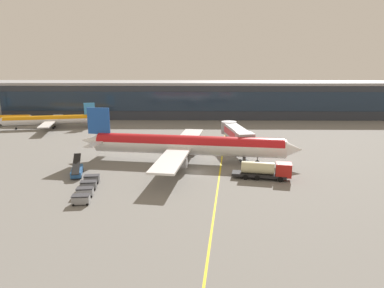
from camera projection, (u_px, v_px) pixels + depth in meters
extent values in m
plane|color=slate|center=(196.00, 172.00, 69.28)|extent=(700.00, 700.00, 0.00)
cube|color=yellow|center=(220.00, 169.00, 71.15)|extent=(8.78, 79.58, 0.01)
cube|color=#2D333D|center=(199.00, 100.00, 137.74)|extent=(205.34, 18.95, 12.70)
cube|color=#1E2D42|center=(199.00, 102.00, 128.31)|extent=(199.18, 0.16, 7.11)
cube|color=#99999E|center=(199.00, 83.00, 136.16)|extent=(209.44, 19.33, 1.00)
cylinder|color=white|center=(188.00, 146.00, 75.40)|extent=(41.39, 9.59, 3.92)
cylinder|color=red|center=(188.00, 144.00, 75.32)|extent=(40.56, 9.32, 3.76)
cone|color=white|center=(293.00, 149.00, 72.13)|extent=(4.40, 4.23, 3.72)
cone|color=white|center=(91.00, 140.00, 78.62)|extent=(5.12, 3.95, 3.33)
cube|color=#1E51B2|center=(99.00, 121.00, 77.27)|extent=(5.10, 1.06, 5.88)
cube|color=white|center=(109.00, 136.00, 81.96)|extent=(2.85, 6.49, 0.24)
cube|color=white|center=(94.00, 144.00, 74.42)|extent=(2.85, 6.49, 0.24)
cube|color=white|center=(189.00, 137.00, 85.91)|extent=(7.15, 17.82, 0.40)
cube|color=white|center=(171.00, 160.00, 65.48)|extent=(7.15, 17.82, 0.40)
cylinder|color=#939399|center=(191.00, 145.00, 83.08)|extent=(3.29, 2.55, 2.16)
cylinder|color=#939399|center=(179.00, 163.00, 68.65)|extent=(3.29, 2.55, 2.16)
cylinder|color=black|center=(257.00, 163.00, 73.93)|extent=(1.05, 0.53, 1.00)
cylinder|color=slate|center=(257.00, 159.00, 73.73)|extent=(0.20, 0.20, 1.70)
cylinder|color=black|center=(179.00, 157.00, 78.20)|extent=(1.05, 0.53, 1.00)
cylinder|color=slate|center=(179.00, 153.00, 78.00)|extent=(0.20, 0.20, 1.70)
cylinder|color=black|center=(175.00, 161.00, 74.81)|extent=(1.05, 0.53, 1.00)
cylinder|color=slate|center=(175.00, 158.00, 74.61)|extent=(0.20, 0.20, 1.70)
cube|color=#B2B7BC|center=(236.00, 133.00, 82.12)|extent=(5.19, 14.53, 2.80)
cube|color=red|center=(236.00, 133.00, 82.13)|extent=(4.95, 12.30, 1.54)
cube|color=#9EA3A8|center=(245.00, 140.00, 75.27)|extent=(4.06, 3.72, 2.94)
cylinder|color=#4C4C51|center=(244.00, 154.00, 76.00)|extent=(0.70, 0.70, 3.56)
cube|color=#262628|center=(244.00, 161.00, 76.38)|extent=(2.06, 2.06, 0.30)
cylinder|color=gray|center=(229.00, 128.00, 88.98)|extent=(3.90, 3.90, 3.08)
cylinder|color=gray|center=(229.00, 140.00, 89.71)|extent=(1.80, 1.80, 3.56)
cube|color=#232326|center=(259.00, 175.00, 65.28)|extent=(10.29, 4.38, 0.50)
cube|color=#B21E19|center=(284.00, 170.00, 64.10)|extent=(3.23, 2.99, 2.50)
cube|color=black|center=(291.00, 168.00, 63.73)|extent=(0.60, 2.29, 1.12)
cylinder|color=beige|center=(258.00, 168.00, 65.02)|extent=(6.31, 3.31, 2.20)
cylinder|color=black|center=(280.00, 175.00, 65.69)|extent=(1.05, 0.54, 1.00)
cylinder|color=black|center=(280.00, 179.00, 63.43)|extent=(1.05, 0.54, 1.00)
cylinder|color=black|center=(257.00, 174.00, 66.53)|extent=(1.05, 0.54, 1.00)
cylinder|color=black|center=(257.00, 178.00, 64.27)|extent=(1.05, 0.54, 1.00)
cylinder|color=black|center=(246.00, 173.00, 66.95)|extent=(1.05, 0.54, 1.00)
cylinder|color=black|center=(246.00, 177.00, 64.69)|extent=(1.05, 0.54, 1.00)
cube|color=#285B9E|center=(77.00, 171.00, 67.15)|extent=(3.27, 6.28, 1.10)
cube|color=black|center=(76.00, 164.00, 66.81)|extent=(2.93, 7.02, 2.38)
cylinder|color=black|center=(81.00, 177.00, 65.47)|extent=(0.39, 0.64, 0.60)
cylinder|color=black|center=(71.00, 177.00, 65.10)|extent=(0.39, 0.64, 0.60)
cylinder|color=black|center=(83.00, 170.00, 69.45)|extent=(0.39, 0.64, 0.60)
cylinder|color=black|center=(74.00, 171.00, 69.08)|extent=(0.39, 0.64, 0.60)
cube|color=gray|center=(81.00, 200.00, 53.58)|extent=(2.76, 1.80, 1.10)
cube|color=#333338|center=(81.00, 195.00, 53.42)|extent=(2.81, 1.83, 0.10)
cylinder|color=black|center=(73.00, 205.00, 52.87)|extent=(0.37, 0.16, 0.36)
cylinder|color=black|center=(75.00, 201.00, 54.33)|extent=(0.37, 0.16, 0.36)
cylinder|color=black|center=(87.00, 205.00, 53.08)|extent=(0.37, 0.16, 0.36)
cylinder|color=black|center=(89.00, 201.00, 54.54)|extent=(0.37, 0.16, 0.36)
cube|color=gray|center=(85.00, 192.00, 56.67)|extent=(2.76, 1.80, 1.10)
cube|color=#333338|center=(85.00, 188.00, 56.51)|extent=(2.81, 1.83, 0.10)
cylinder|color=black|center=(78.00, 197.00, 55.97)|extent=(0.37, 0.16, 0.36)
cylinder|color=black|center=(80.00, 194.00, 57.42)|extent=(0.37, 0.16, 0.36)
cylinder|color=black|center=(91.00, 197.00, 56.18)|extent=(0.37, 0.16, 0.36)
cylinder|color=black|center=(93.00, 193.00, 57.63)|extent=(0.37, 0.16, 0.36)
cube|color=#595B60|center=(89.00, 185.00, 59.77)|extent=(2.76, 1.80, 1.10)
cube|color=#333338|center=(88.00, 181.00, 59.61)|extent=(2.81, 1.83, 0.10)
cylinder|color=black|center=(82.00, 190.00, 59.07)|extent=(0.37, 0.16, 0.36)
cylinder|color=black|center=(83.00, 187.00, 60.52)|extent=(0.37, 0.16, 0.36)
cylinder|color=black|center=(94.00, 190.00, 59.28)|extent=(0.37, 0.16, 0.36)
cylinder|color=black|center=(96.00, 187.00, 60.73)|extent=(0.37, 0.16, 0.36)
cube|color=#595B60|center=(92.00, 179.00, 62.87)|extent=(2.76, 1.80, 1.10)
cube|color=#333338|center=(92.00, 175.00, 62.71)|extent=(2.81, 1.83, 0.10)
cylinder|color=black|center=(85.00, 184.00, 62.16)|extent=(0.37, 0.16, 0.36)
cylinder|color=black|center=(87.00, 181.00, 63.62)|extent=(0.37, 0.16, 0.36)
cylinder|color=black|center=(97.00, 183.00, 62.37)|extent=(0.37, 0.16, 0.36)
cylinder|color=black|center=(99.00, 180.00, 63.83)|extent=(0.37, 0.16, 0.36)
cone|color=white|center=(33.00, 118.00, 119.76)|extent=(2.60, 2.49, 2.23)
cube|color=white|center=(3.00, 117.00, 123.99)|extent=(3.95, 9.26, 0.24)
cylinder|color=#939399|center=(3.00, 120.00, 122.68)|extent=(1.95, 1.50, 1.29)
cylinder|color=black|center=(23.00, 124.00, 119.83)|extent=(0.62, 0.31, 0.60)
cylinder|color=slate|center=(22.00, 123.00, 119.70)|extent=(0.12, 0.12, 1.15)
cylinder|color=white|center=(48.00, 120.00, 113.70)|extent=(27.51, 8.23, 2.69)
cylinder|color=orange|center=(48.00, 119.00, 113.65)|extent=(26.95, 8.01, 2.58)
cone|color=white|center=(95.00, 118.00, 116.37)|extent=(3.62, 2.89, 2.28)
cube|color=#388CD1|center=(89.00, 109.00, 115.36)|extent=(3.47, 0.95, 4.03)
cube|color=white|center=(88.00, 119.00, 113.39)|extent=(2.19, 4.48, 0.16)
cube|color=white|center=(89.00, 117.00, 118.52)|extent=(2.19, 4.48, 0.16)
cube|color=white|center=(47.00, 124.00, 107.13)|extent=(5.52, 11.98, 0.27)
cube|color=white|center=(55.00, 117.00, 120.74)|extent=(5.52, 11.98, 0.27)
cylinder|color=#939399|center=(46.00, 126.00, 109.21)|extent=(2.33, 1.87, 1.48)
cylinder|color=#939399|center=(52.00, 121.00, 118.85)|extent=(2.33, 1.87, 1.48)
cylinder|color=black|center=(16.00, 128.00, 112.44)|extent=(0.71, 0.40, 0.67)
cylinder|color=slate|center=(16.00, 126.00, 112.27)|extent=(0.13, 0.13, 1.40)
cylinder|color=black|center=(53.00, 128.00, 113.41)|extent=(0.71, 0.40, 0.67)
cylinder|color=slate|center=(53.00, 126.00, 113.24)|extent=(0.13, 0.13, 1.40)
cylinder|color=black|center=(55.00, 127.00, 115.72)|extent=(0.71, 0.40, 0.67)
cylinder|color=slate|center=(55.00, 124.00, 115.55)|extent=(0.13, 0.13, 1.40)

